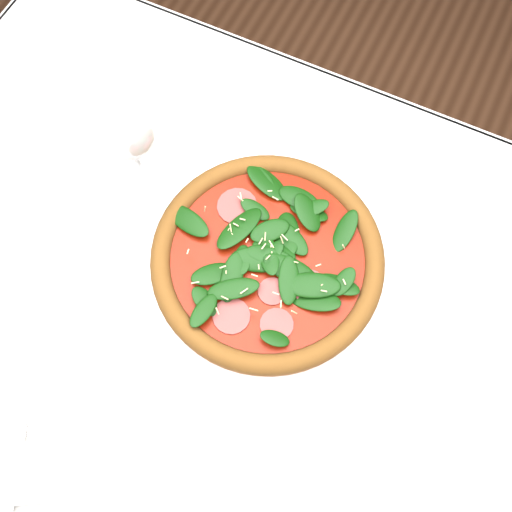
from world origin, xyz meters
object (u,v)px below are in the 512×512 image
at_px(pizza, 267,257).
at_px(wine_glass, 125,127).
at_px(napkin, 16,474).
at_px(plate, 267,262).

relative_size(pizza, wine_glass, 1.97).
relative_size(pizza, napkin, 2.58).
bearing_deg(pizza, napkin, -112.39).
distance_m(plate, wine_glass, 0.26).
relative_size(wine_glass, napkin, 1.31).
distance_m(pizza, wine_glass, 0.25).
bearing_deg(napkin, pizza, 67.61).
relative_size(plate, wine_glass, 1.83).
height_order(wine_glass, napkin, wine_glass).
distance_m(plate, napkin, 0.42).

